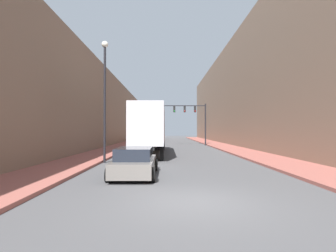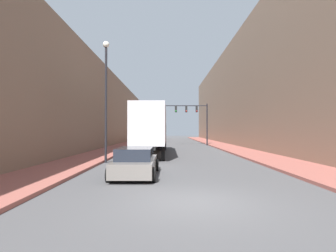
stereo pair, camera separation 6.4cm
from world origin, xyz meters
TOP-DOWN VIEW (x-y plane):
  - ground_plane at (0.00, 0.00)m, footprint 200.00×200.00m
  - sidewalk_right at (6.77, 30.00)m, footprint 3.33×80.00m
  - sidewalk_left at (-6.77, 30.00)m, footprint 3.33×80.00m
  - building_right at (11.44, 30.00)m, footprint 6.00×80.00m
  - building_left at (-11.44, 30.00)m, footprint 6.00×80.00m
  - semi_truck at (-2.21, 16.44)m, footprint 2.52×14.04m
  - sedan_car at (-2.30, 4.59)m, footprint 2.07×4.40m
  - traffic_signal_gantry at (3.29, 30.13)m, footprint 6.16×0.35m
  - street_lamp at (-4.96, 9.71)m, footprint 0.44×0.44m

SIDE VIEW (x-z plane):
  - ground_plane at x=0.00m, z-range 0.00..0.00m
  - sidewalk_right at x=6.77m, z-range 0.00..0.15m
  - sidewalk_left at x=-6.77m, z-range 0.00..0.15m
  - sedan_car at x=-2.30m, z-range -0.03..1.34m
  - semi_truck at x=-2.21m, z-range 0.25..4.45m
  - traffic_signal_gantry at x=3.29m, z-range 1.30..7.39m
  - building_left at x=-11.44m, z-range 0.00..10.29m
  - street_lamp at x=-4.96m, z-range 1.03..9.28m
  - building_right at x=11.44m, z-range 0.00..15.26m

